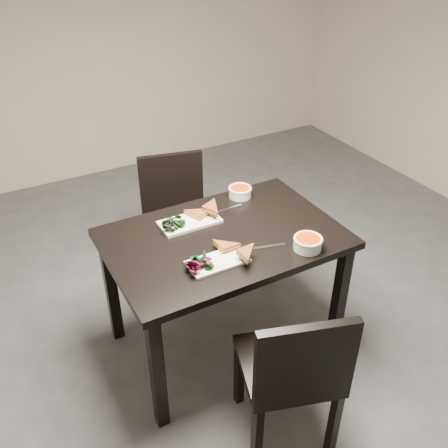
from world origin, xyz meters
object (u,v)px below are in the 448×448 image
soup_bowl_far (240,191)px  table (224,251)px  plate_far (190,222)px  chair_near (294,370)px  plate_near (218,262)px  soup_bowl_near (308,242)px  chair_far (176,212)px

soup_bowl_far → table: bearing=-131.8°
plate_far → soup_bowl_far: soup_bowl_far is taller
chair_near → plate_near: chair_near is taller
chair_near → plate_far: bearing=111.3°
soup_bowl_near → soup_bowl_far: 0.61m
plate_near → soup_bowl_far: bearing=50.3°
plate_near → soup_bowl_near: size_ratio=2.01×
chair_far → plate_near: bearing=-88.2°
soup_bowl_near → soup_bowl_far: size_ratio=1.07×
chair_near → chair_far: bearing=104.1°
chair_near → soup_bowl_far: (0.32, 1.02, 0.30)m
table → plate_far: 0.24m
table → soup_bowl_near: soup_bowl_near is taller
soup_bowl_near → plate_near: bearing=166.0°
table → soup_bowl_near: (0.31, -0.30, 0.14)m
chair_near → plate_near: bearing=117.4°
plate_far → chair_near: bearing=-86.4°
plate_near → plate_far: size_ratio=0.90×
table → soup_bowl_far: 0.44m
plate_far → table: bearing=-61.1°
table → chair_near: 0.74m
chair_far → soup_bowl_far: size_ratio=6.24×
table → chair_near: chair_near is taller
chair_far → soup_bowl_far: chair_far is taller
chair_far → plate_far: chair_far is taller
soup_bowl_near → plate_far: bearing=129.9°
chair_near → plate_far: size_ratio=2.64×
chair_far → chair_near: bearing=-80.7°
chair_near → plate_near: (-0.09, 0.52, 0.27)m
plate_near → soup_bowl_near: soup_bowl_near is taller
chair_near → plate_far: 0.95m
chair_far → plate_far: bearing=-92.3°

